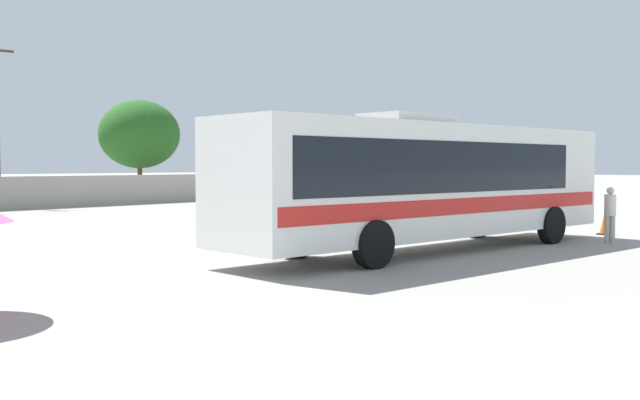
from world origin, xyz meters
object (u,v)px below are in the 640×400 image
at_px(roadside_tree_right, 139,134).
at_px(traffic_cone_on_apron, 604,225).
at_px(coach_bus_white_red, 427,179).
at_px(attendant_by_bus_door, 610,211).

relative_size(roadside_tree_right, traffic_cone_on_apron, 10.28).
relative_size(coach_bus_white_red, traffic_cone_on_apron, 19.91).
xyz_separation_m(attendant_by_bus_door, traffic_cone_on_apron, (2.31, 0.97, -0.58)).
bearing_deg(coach_bus_white_red, traffic_cone_on_apron, -13.99).
bearing_deg(traffic_cone_on_apron, roadside_tree_right, 79.11).
xyz_separation_m(coach_bus_white_red, attendant_by_bus_door, (5.15, -2.83, -0.95)).
relative_size(coach_bus_white_red, attendant_by_bus_door, 8.09).
height_order(coach_bus_white_red, roadside_tree_right, roadside_tree_right).
distance_m(roadside_tree_right, traffic_cone_on_apron, 34.20).
bearing_deg(attendant_by_bus_door, roadside_tree_right, 75.73).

